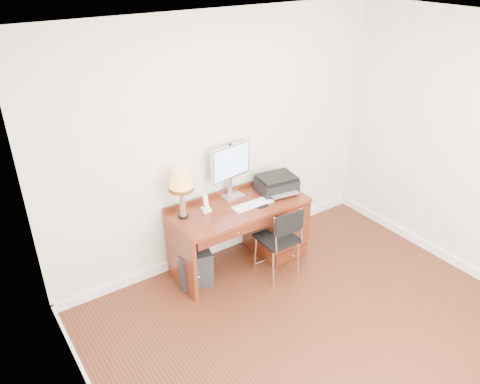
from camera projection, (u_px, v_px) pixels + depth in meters
ground at (324, 338)px, 4.33m from camera, size 4.00×4.00×0.00m
room_shell at (282, 296)px, 4.76m from camera, size 4.00×4.00×4.00m
desk at (263, 223)px, 5.32m from camera, size 1.50×0.67×0.75m
monitor at (231, 165)px, 5.01m from camera, size 0.52×0.20×0.60m
keyboard at (253, 204)px, 4.99m from camera, size 0.47×0.14×0.02m
mouse_pad at (259, 203)px, 5.01m from camera, size 0.20×0.20×0.04m
printer at (276, 184)px, 5.24m from camera, size 0.47×0.39×0.19m
leg_lamp at (181, 183)px, 4.60m from camera, size 0.26×0.26×0.53m
phone at (206, 206)px, 4.86m from camera, size 0.10×0.10×0.19m
pen_cup at (259, 185)px, 5.30m from camera, size 0.08×0.08×0.10m
chair at (281, 236)px, 4.92m from camera, size 0.40×0.41×0.83m
equipment_box at (194, 265)px, 4.97m from camera, size 0.40×0.40×0.39m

